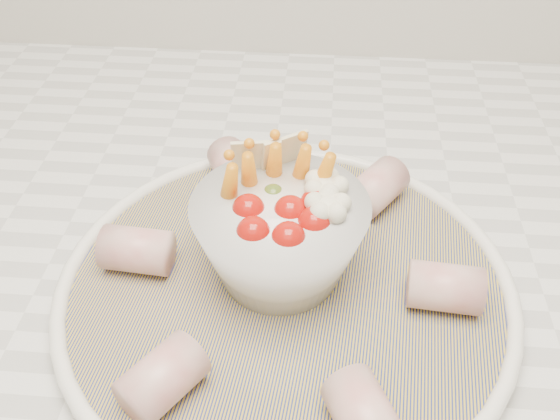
{
  "coord_description": "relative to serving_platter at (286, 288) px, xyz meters",
  "views": [
    {
      "loc": [
        0.16,
        1.02,
        1.29
      ],
      "look_at": [
        0.13,
        1.36,
        1.0
      ],
      "focal_mm": 40.0,
      "sensor_mm": 36.0,
      "label": 1
    }
  ],
  "objects": [
    {
      "name": "serving_platter",
      "position": [
        0.0,
        0.0,
        0.0
      ],
      "size": [
        0.38,
        0.38,
        0.02
      ],
      "color": "navy",
      "rests_on": "kitchen_counter"
    },
    {
      "name": "veggie_bowl",
      "position": [
        -0.0,
        0.01,
        0.04
      ],
      "size": [
        0.13,
        0.13,
        0.1
      ],
      "color": "silver",
      "rests_on": "serving_platter"
    },
    {
      "name": "cured_meat_rolls",
      "position": [
        0.0,
        0.0,
        0.02
      ],
      "size": [
        0.29,
        0.3,
        0.04
      ],
      "color": "#BB5655",
      "rests_on": "serving_platter"
    }
  ]
}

